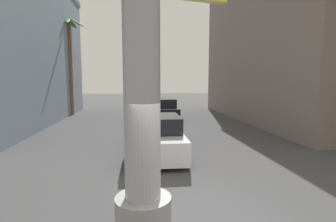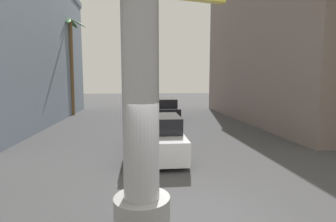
{
  "view_description": "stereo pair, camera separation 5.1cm",
  "coord_description": "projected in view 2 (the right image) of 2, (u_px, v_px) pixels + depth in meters",
  "views": [
    {
      "loc": [
        -1.11,
        -4.88,
        2.9
      ],
      "look_at": [
        0.0,
        4.34,
        1.82
      ],
      "focal_mm": 28.0,
      "sensor_mm": 36.0,
      "label": 1
    },
    {
      "loc": [
        -1.06,
        -4.89,
        2.9
      ],
      "look_at": [
        0.0,
        4.34,
        1.82
      ],
      "focal_mm": 28.0,
      "sensor_mm": 36.0,
      "label": 2
    }
  ],
  "objects": [
    {
      "name": "car_far",
      "position": [
        164.0,
        109.0,
        19.82
      ],
      "size": [
        2.0,
        4.46,
        1.56
      ],
      "color": "black",
      "rests_on": "ground"
    },
    {
      "name": "car_lead",
      "position": [
        155.0,
        136.0,
        10.43
      ],
      "size": [
        2.19,
        4.95,
        1.56
      ],
      "color": "black",
      "rests_on": "ground"
    },
    {
      "name": "palm_tree_far_left",
      "position": [
        71.0,
        58.0,
        21.73
      ],
      "size": [
        2.66,
        2.79,
        7.98
      ],
      "color": "brown",
      "rests_on": "ground"
    },
    {
      "name": "ground_plane",
      "position": [
        157.0,
        131.0,
        15.15
      ],
      "size": [
        90.9,
        90.9,
        0.0
      ],
      "primitive_type": "plane",
      "color": "#424244"
    },
    {
      "name": "street_lamp",
      "position": [
        301.0,
        47.0,
        11.99
      ],
      "size": [
        2.79,
        0.28,
        7.28
      ],
      "color": "#59595E",
      "rests_on": "ground"
    },
    {
      "name": "building_right",
      "position": [
        301.0,
        43.0,
        18.97
      ],
      "size": [
        9.07,
        17.03,
        11.18
      ],
      "color": "slate",
      "rests_on": "ground"
    },
    {
      "name": "palm_tree_mid_right",
      "position": [
        256.0,
        46.0,
        18.21
      ],
      "size": [
        2.58,
        2.52,
        9.34
      ],
      "color": "brown",
      "rests_on": "ground"
    }
  ]
}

